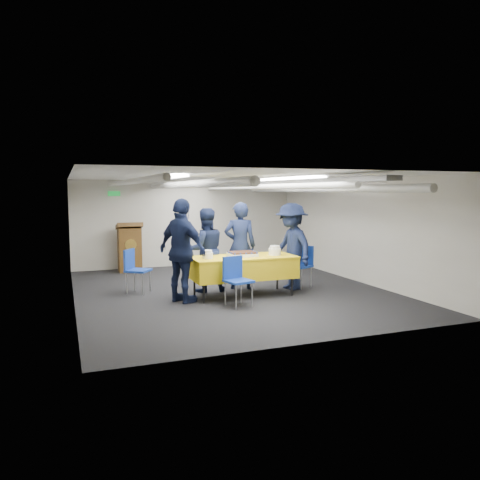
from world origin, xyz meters
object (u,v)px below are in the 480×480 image
Objects in this scene: serving_table at (243,267)px; chair_left at (134,266)px; sailor_d at (291,246)px; sailor_a at (240,246)px; sailor_b at (205,250)px; chair_near at (236,276)px; sailor_c at (182,251)px; podium at (130,247)px; sheet_cake at (242,254)px; chair_right at (302,262)px.

serving_table is 2.31× the size of chair_left.
sailor_d reaches higher than chair_left.
chair_left is at bearing 10.95° from sailor_a.
sailor_b is at bearing -112.53° from sailor_d.
sailor_b is at bearing 96.85° from chair_near.
sailor_b is 1.01m from sailor_c.
chair_near is 1.00× the size of chair_left.
serving_table is 1.22m from sailor_d.
chair_near is (1.27, -4.25, -0.08)m from podium.
chair_near is 1.51m from sailor_a.
sailor_b is 0.89× the size of sailor_c.
sailor_a is at bearing 73.07° from sheet_cake.
chair_near is 0.52× the size of sailor_b.
sheet_cake is at bearing -87.68° from sailor_d.
chair_left is 1.39m from sailor_c.
sailor_a is 0.95× the size of sailor_c.
sailor_c reaches higher than serving_table.
podium reaches higher than chair_near.
serving_table is at bearing -64.90° from podium.
sailor_a is at bearing 66.37° from chair_near.
chair_right is at bearing 102.34° from sailor_d.
serving_table is at bearing 59.49° from chair_near.
sheet_cake is 3.94m from podium.
podium reaches higher than serving_table.
podium is 3.46m from sailor_a.
chair_right is 2.08m from sailor_b.
serving_table is at bearing 132.47° from sailor_b.
serving_table is at bearing -28.11° from chair_left.
podium is 3.13m from sailor_b.
chair_right and chair_left have the same top height.
chair_near is 0.49× the size of sailor_d.
sailor_c reaches higher than chair_near.
podium is at bearing -36.67° from sailor_a.
sheet_cake is at bearing -65.01° from podium.
sailor_a is 1.60m from sailor_c.
sailor_a is (1.86, -2.91, 0.28)m from podium.
sailor_d reaches higher than sailor_b.
podium is at bearing 114.99° from sheet_cake.
sailor_c reaches higher than sailor_d.
chair_left is (-1.91, 1.02, -0.28)m from sheet_cake.
sailor_c is (-2.70, -0.46, 0.41)m from chair_right.
chair_right is at bearing -172.45° from sailor_a.
chair_near is 0.46× the size of sailor_c.
chair_near is at bearing -68.21° from sailor_d.
chair_left reaches higher than sheet_cake.
podium is 2.56m from chair_left.
sailor_a is at bearing 166.82° from chair_right.
sheet_cake is at bearing -28.06° from chair_left.
chair_near is (-0.40, -0.68, -0.03)m from serving_table.
sailor_a is at bearing -122.62° from sailor_d.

